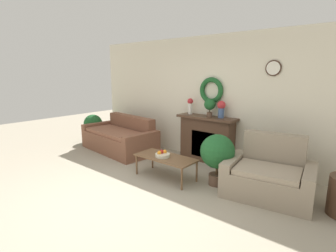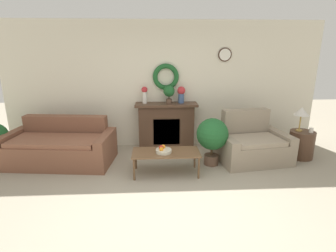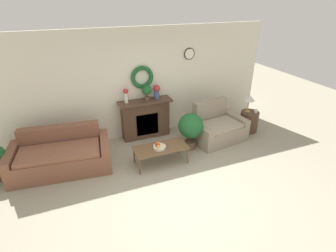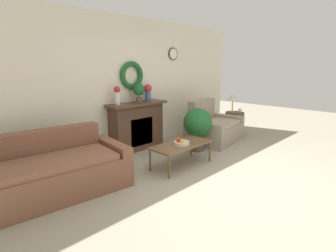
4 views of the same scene
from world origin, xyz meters
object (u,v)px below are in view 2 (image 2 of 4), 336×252
Objects in this scene: couch_left at (60,147)px; side_table_by_loveseat at (301,144)px; loveseat_right at (251,145)px; fruit_bowl at (163,150)px; coffee_table at (166,154)px; vase_on_mantel_right at (181,93)px; table_lamp at (302,112)px; fireplace at (166,125)px; vase_on_mantel_left at (145,94)px; potted_plant_on_mantel at (169,92)px; mug at (311,130)px; potted_plant_floor_by_loveseat at (212,136)px.

side_table_by_loveseat is at bearing 5.82° from couch_left.
loveseat_right is 5.27× the size of fruit_bowl.
coffee_table is 3.28× the size of vase_on_mantel_right.
couch_left is 4.35× the size of table_lamp.
fireplace reaches higher than side_table_by_loveseat.
potted_plant_on_mantel is at bearing -2.22° from vase_on_mantel_left.
potted_plant_on_mantel reaches higher than vase_on_mantel_right.
couch_left is 2.43m from potted_plant_on_mantel.
vase_on_mantel_right is at bearing 22.62° from couch_left.
mug is 3.40m from vase_on_mantel_left.
vase_on_mantel_left is 1.72m from potted_plant_floor_by_loveseat.
side_table_by_loveseat is at bearing -17.47° from vase_on_mantel_right.
loveseat_right reaches higher than couch_left.
vase_on_mantel_left is at bearing 142.25° from potted_plant_floor_by_loveseat.
vase_on_mantel_right reaches higher than table_lamp.
mug is (0.17, -0.13, -0.34)m from table_lamp.
potted_plant_on_mantel is (0.52, -0.02, 0.04)m from vase_on_mantel_left.
fireplace is 1.35m from fruit_bowl.
mug is at bearing -18.52° from vase_on_mantel_right.
potted_plant_on_mantel is at bearing 84.35° from coffee_table.
vase_on_mantel_right is 0.27m from potted_plant_on_mantel.
potted_plant_on_mantel is 0.43× the size of potted_plant_floor_by_loveseat.
potted_plant_floor_by_loveseat is at bearing -37.75° from vase_on_mantel_left.
fireplace reaches higher than couch_left.
mug is at bearing 9.77° from coffee_table.
mug is 2.66m from vase_on_mantel_right.
potted_plant_floor_by_loveseat is (2.88, -0.27, 0.26)m from couch_left.
couch_left is at bearing 179.56° from side_table_by_loveseat.
couch_left is 1.98m from vase_on_mantel_left.
potted_plant_floor_by_loveseat is at bearing -172.75° from side_table_by_loveseat.
fruit_bowl is 1.56m from potted_plant_on_mantel.
couch_left is at bearing -156.51° from vase_on_mantel_left.
potted_plant_on_mantel reaches higher than loveseat_right.
potted_plant_floor_by_loveseat is (0.75, -0.96, -0.67)m from potted_plant_on_mantel.
couch_left is 2.33× the size of potted_plant_floor_by_loveseat.
coffee_table is 0.10m from fruit_bowl.
fruit_bowl is 1.58m from vase_on_mantel_left.
loveseat_right is at bearing 17.64° from fruit_bowl.
fireplace is at bearing 84.98° from fruit_bowl.
potted_plant_on_mantel is (-2.55, 0.67, 0.31)m from table_lamp.
coffee_table is 1.57m from potted_plant_on_mantel.
table_lamp is (-0.06, 0.05, 0.66)m from side_table_by_loveseat.
loveseat_right is 3.72× the size of potted_plant_on_mantel.
mug is (2.85, 0.49, 0.22)m from coffee_table.
coffee_table is 2.81m from table_lamp.
couch_left is 5.90× the size of vase_on_mantel_right.
mug is 0.26× the size of vase_on_mantel_left.
potted_plant_floor_by_loveseat is (0.48, -0.98, -0.63)m from vase_on_mantel_right.
couch_left is 4.75m from side_table_by_loveseat.
vase_on_mantel_right is 0.39× the size of potted_plant_floor_by_loveseat.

